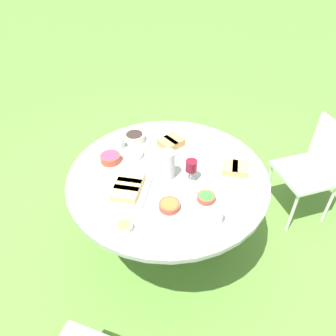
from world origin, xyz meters
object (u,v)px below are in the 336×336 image
object	(u,v)px
chair_near_right	(315,165)
water_pitcher	(167,165)
wine_glass	(191,166)
dining_table	(168,183)

from	to	relation	value
chair_near_right	water_pitcher	xyz separation A→B (m)	(1.00, -0.84, 0.34)
water_pitcher	wine_glass	size ratio (longest dim) A/B	1.29
wine_glass	dining_table	bearing A→B (deg)	-76.71
dining_table	water_pitcher	size ratio (longest dim) A/B	6.68
dining_table	chair_near_right	xyz separation A→B (m)	(-0.99, 0.84, -0.14)
water_pitcher	dining_table	bearing A→B (deg)	-158.74
wine_glass	water_pitcher	bearing A→B (deg)	-69.86
wine_glass	chair_near_right	bearing A→B (deg)	144.22
chair_near_right	water_pitcher	size ratio (longest dim) A/B	4.19
chair_near_right	wine_glass	bearing A→B (deg)	-35.78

